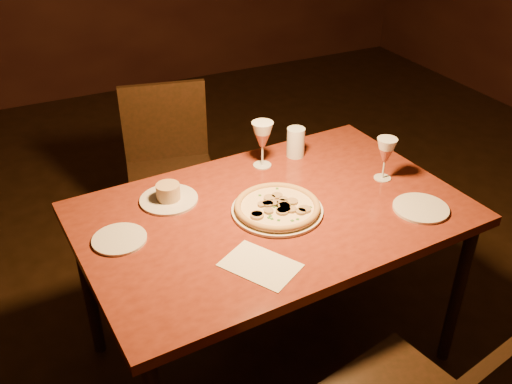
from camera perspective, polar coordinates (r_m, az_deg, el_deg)
name	(u,v)px	position (r m, az deg, el deg)	size (l,w,h in m)	color
floor	(306,357)	(2.64, 5.03, -16.11)	(7.00, 7.00, 0.00)	black
dining_table	(272,224)	(2.19, 1.65, -3.26)	(1.49, 1.01, 0.77)	maroon
chair_far	(170,165)	(3.00, -8.58, 2.70)	(0.52, 0.52, 0.91)	black
pizza_plate	(277,207)	(2.13, 2.14, -1.54)	(0.34, 0.34, 0.04)	silver
ramekin_saucer	(169,196)	(2.22, -8.74, -0.36)	(0.22, 0.22, 0.07)	silver
wine_glass_far	(262,144)	(2.40, 0.64, 4.77)	(0.09, 0.09, 0.20)	#A15243
wine_glass_right	(385,159)	(2.36, 12.77, 3.24)	(0.08, 0.08, 0.18)	#A15243
water_tumbler	(296,142)	(2.50, 3.99, 4.98)	(0.08, 0.08, 0.13)	silver
side_plate_left	(119,239)	(2.05, -13.50, -4.61)	(0.19, 0.19, 0.01)	silver
side_plate_near	(421,208)	(2.24, 16.15, -1.57)	(0.21, 0.21, 0.01)	silver
menu_card	(260,265)	(1.88, 0.43, -7.32)	(0.17, 0.24, 0.00)	silver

